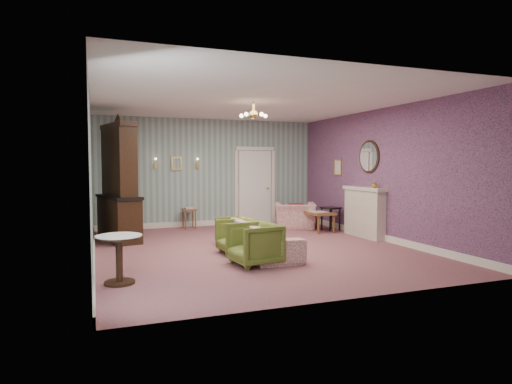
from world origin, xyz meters
name	(u,v)px	position (x,y,z in m)	size (l,w,h in m)	color
floor	(254,248)	(0.00, 0.00, 0.00)	(7.00, 7.00, 0.00)	#8E5259
ceiling	(254,102)	(0.00, 0.00, 2.90)	(7.00, 7.00, 0.00)	white
wall_back	(210,173)	(0.00, 3.50, 1.45)	(6.00, 6.00, 0.00)	slate
wall_front	(352,183)	(0.00, -3.50, 1.45)	(6.00, 6.00, 0.00)	slate
wall_left	(91,177)	(-3.00, 0.00, 1.45)	(7.00, 7.00, 0.00)	slate
wall_right	(381,175)	(3.00, 0.00, 1.45)	(7.00, 7.00, 0.00)	slate
wall_right_floral	(380,175)	(2.98, 0.00, 1.45)	(7.00, 7.00, 0.00)	#B45A7E
door	(255,185)	(1.30, 3.46, 1.08)	(1.12, 0.12, 2.16)	white
olive_chair_a	(254,242)	(-0.48, -1.36, 0.38)	(0.75, 0.70, 0.77)	#596724
olive_chair_b	(239,235)	(-0.43, -0.37, 0.35)	(0.69, 0.65, 0.71)	#596724
olive_chair_c	(235,230)	(-0.26, 0.42, 0.33)	(0.63, 0.59, 0.65)	#596724
sofa_chintz	(263,232)	(-0.04, -0.60, 0.41)	(2.12, 0.62, 0.83)	#A04050
wingback_chair	(295,211)	(1.96, 2.20, 0.45)	(1.03, 0.67, 0.90)	#A04050
dresser	(118,179)	(-2.46, 1.91, 1.36)	(0.56, 1.63, 2.72)	black
fireplace	(364,212)	(2.86, 0.40, 0.58)	(0.30, 1.40, 1.16)	beige
mantel_vase	(374,184)	(2.84, 0.00, 1.23)	(0.15, 0.15, 0.15)	gold
oval_mirror	(369,157)	(2.96, 0.40, 1.85)	(0.04, 0.76, 0.84)	white
framed_print	(338,167)	(2.97, 1.75, 1.60)	(0.04, 0.34, 0.42)	gold
coffee_table	(317,221)	(2.28, 1.57, 0.25)	(0.54, 0.97, 0.49)	brown
side_table_black	(331,219)	(2.65, 1.55, 0.30)	(0.40, 0.40, 0.59)	black
pedestal_table	(119,259)	(-2.65, -1.77, 0.35)	(0.64, 0.64, 0.69)	black
nesting_table	(189,218)	(-0.64, 3.15, 0.28)	(0.34, 0.43, 0.56)	brown
gilt_mirror_back	(177,163)	(-0.90, 3.46, 1.70)	(0.28, 0.06, 0.36)	gold
sconce_left	(156,163)	(-1.45, 3.44, 1.70)	(0.16, 0.12, 0.30)	gold
sconce_right	(197,163)	(-0.35, 3.44, 1.70)	(0.16, 0.12, 0.30)	gold
chandelier	(254,115)	(0.00, 0.00, 2.63)	(0.56, 0.56, 0.36)	gold
burgundy_cushion	(296,211)	(1.91, 2.05, 0.48)	(0.38, 0.10, 0.38)	maroon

